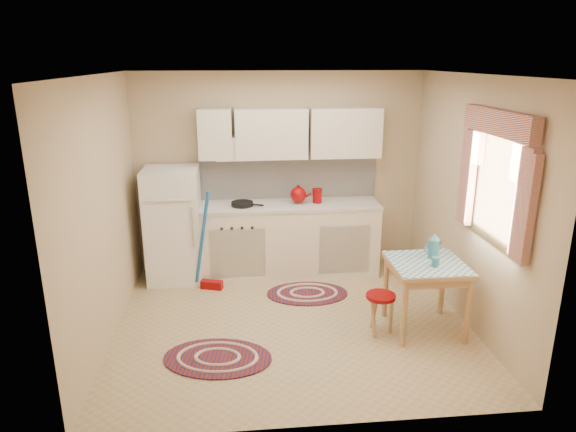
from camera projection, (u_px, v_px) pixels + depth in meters
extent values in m
plane|color=tan|center=(292.00, 322.00, 5.37)|extent=(3.60, 3.60, 0.00)
cube|color=silver|center=(293.00, 75.00, 4.63)|extent=(3.60, 3.20, 0.04)
cube|color=tan|center=(279.00, 172.00, 6.52)|extent=(3.60, 0.04, 2.50)
cube|color=tan|center=(318.00, 272.00, 3.48)|extent=(3.60, 0.04, 2.50)
cube|color=tan|center=(103.00, 212.00, 4.83)|extent=(0.04, 3.20, 2.50)
cube|color=tan|center=(470.00, 202.00, 5.17)|extent=(0.04, 3.20, 2.50)
cube|color=silver|center=(289.00, 177.00, 6.54)|extent=(2.25, 0.03, 0.55)
cube|color=white|center=(290.00, 133.00, 6.23)|extent=(2.25, 0.33, 0.60)
cube|color=white|center=(498.00, 186.00, 4.56)|extent=(0.04, 0.85, 0.95)
cube|color=white|center=(174.00, 225.00, 6.23)|extent=(0.65, 0.60, 1.40)
cube|color=white|center=(287.00, 240.00, 6.48)|extent=(2.25, 0.60, 0.88)
cube|color=silver|center=(287.00, 205.00, 6.35)|extent=(2.27, 0.62, 0.04)
cylinder|color=black|center=(242.00, 204.00, 6.24)|extent=(0.35, 0.35, 0.05)
cylinder|color=#890406|center=(317.00, 197.00, 6.36)|extent=(0.15, 0.15, 0.16)
cube|color=tan|center=(425.00, 297.00, 5.13)|extent=(0.72, 0.72, 0.72)
cylinder|color=#890406|center=(380.00, 314.00, 5.10)|extent=(0.35, 0.35, 0.42)
cylinder|color=teal|center=(435.00, 262.00, 4.92)|extent=(0.08, 0.08, 0.10)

